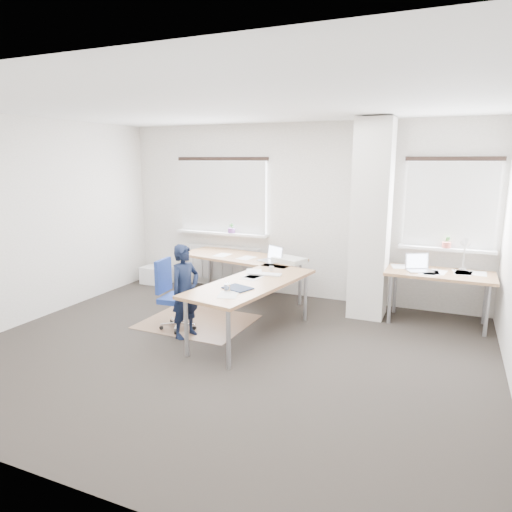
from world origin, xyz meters
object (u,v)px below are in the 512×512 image
at_px(desk_main, 249,270).
at_px(desk_side, 440,275).
at_px(task_chair, 176,309).
at_px(person, 185,291).

relative_size(desk_main, desk_side, 2.11).
bearing_deg(desk_main, desk_side, 27.18).
height_order(desk_main, task_chair, desk_main).
relative_size(desk_main, person, 2.48).
xyz_separation_m(desk_main, person, (-0.43, -1.00, -0.09)).
distance_m(desk_main, desk_side, 2.61).
xyz_separation_m(desk_side, task_chair, (-3.22, -1.57, -0.42)).
height_order(task_chair, person, person).
bearing_deg(task_chair, desk_side, 21.71).
bearing_deg(task_chair, desk_main, 43.59).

